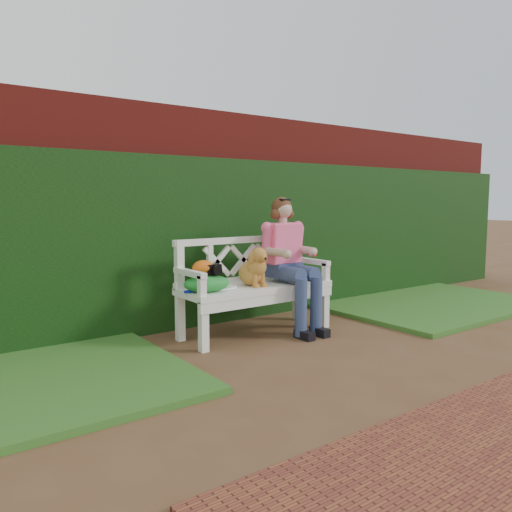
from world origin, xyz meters
TOP-DOWN VIEW (x-y plane):
  - ground at (0.00, 0.00)m, footprint 60.00×60.00m
  - brick_wall at (0.00, 1.90)m, footprint 10.00×0.30m
  - ivy_hedge at (0.00, 1.68)m, footprint 10.00×0.18m
  - grass_right at (2.40, 0.90)m, footprint 2.60×2.00m
  - garden_bench at (-0.08, 1.03)m, footprint 1.59×0.64m
  - seated_woman at (0.26, 1.01)m, footprint 0.65×0.78m
  - dog at (-0.15, 0.98)m, footprint 0.31×0.38m
  - tennis_racket at (-0.51, 1.00)m, footprint 0.58×0.37m
  - green_bag at (-0.64, 0.99)m, footprint 0.44×0.35m
  - camera_item at (-0.58, 0.99)m, footprint 0.15×0.12m
  - baseball_glove at (-0.66, 1.02)m, footprint 0.24×0.21m

SIDE VIEW (x-z plane):
  - ground at x=0.00m, z-range 0.00..0.00m
  - grass_right at x=2.40m, z-range 0.00..0.05m
  - garden_bench at x=-0.08m, z-range 0.00..0.48m
  - tennis_racket at x=-0.51m, z-range 0.48..0.51m
  - green_bag at x=-0.64m, z-range 0.48..0.62m
  - seated_woman at x=0.26m, z-range 0.00..1.24m
  - dog at x=-0.15m, z-range 0.48..0.85m
  - camera_item at x=-0.58m, z-range 0.62..0.72m
  - baseball_glove at x=-0.66m, z-range 0.62..0.75m
  - ivy_hedge at x=0.00m, z-range 0.00..1.70m
  - brick_wall at x=0.00m, z-range 0.00..2.20m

